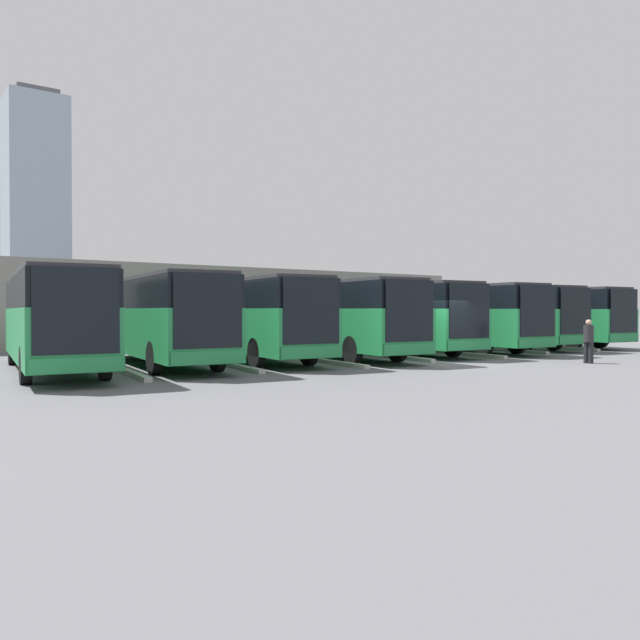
% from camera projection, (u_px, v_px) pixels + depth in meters
% --- Properties ---
extents(ground_plane, '(600.00, 600.00, 0.00)m').
position_uv_depth(ground_plane, '(449.00, 363.00, 24.71)').
color(ground_plane, '#5B5B60').
extents(bus_0, '(3.65, 11.96, 3.34)m').
position_uv_depth(bus_0, '(535.00, 315.00, 37.39)').
color(bus_0, '#238447').
rests_on(bus_0, ground_plane).
extents(curb_divider_0, '(1.02, 7.54, 0.15)m').
position_uv_depth(curb_divider_0, '(540.00, 347.00, 34.88)').
color(curb_divider_0, '#B2B2AD').
rests_on(curb_divider_0, ground_plane).
extents(bus_1, '(3.65, 11.96, 3.34)m').
position_uv_depth(bus_1, '(489.00, 315.00, 35.35)').
color(bus_1, '#238447').
rests_on(bus_1, ground_plane).
extents(curb_divider_1, '(1.02, 7.54, 0.15)m').
position_uv_depth(curb_divider_1, '(490.00, 349.00, 32.84)').
color(curb_divider_1, '#B2B2AD').
rests_on(curb_divider_1, ground_plane).
extents(bus_2, '(3.65, 11.96, 3.34)m').
position_uv_depth(bus_2, '(449.00, 315.00, 32.57)').
color(bus_2, '#238447').
rests_on(bus_2, ground_plane).
extents(curb_divider_2, '(1.02, 7.54, 0.15)m').
position_uv_depth(curb_divider_2, '(448.00, 352.00, 30.06)').
color(curb_divider_2, '#B2B2AD').
rests_on(curb_divider_2, ground_plane).
extents(bus_3, '(3.65, 11.96, 3.34)m').
position_uv_depth(bus_3, '(387.00, 315.00, 30.71)').
color(bus_3, '#238447').
rests_on(bus_3, ground_plane).
extents(curb_divider_3, '(1.02, 7.54, 0.15)m').
position_uv_depth(curb_divider_3, '(380.00, 355.00, 28.19)').
color(curb_divider_3, '#B2B2AD').
rests_on(curb_divider_3, ground_plane).
extents(bus_4, '(3.65, 11.96, 3.34)m').
position_uv_depth(bus_4, '(330.00, 316.00, 27.97)').
color(bus_4, '#238447').
rests_on(bus_4, ground_plane).
extents(curb_divider_4, '(1.02, 7.54, 0.15)m').
position_uv_depth(curb_divider_4, '(317.00, 360.00, 25.45)').
color(curb_divider_4, '#B2B2AD').
rests_on(curb_divider_4, ground_plane).
extents(bus_5, '(3.65, 11.96, 3.34)m').
position_uv_depth(bus_5, '(246.00, 316.00, 26.28)').
color(bus_5, '#238447').
rests_on(bus_5, ground_plane).
extents(curb_divider_5, '(1.02, 7.54, 0.15)m').
position_uv_depth(curb_divider_5, '(223.00, 363.00, 23.76)').
color(curb_divider_5, '#B2B2AD').
rests_on(curb_divider_5, ground_plane).
extents(bus_6, '(3.65, 11.96, 3.34)m').
position_uv_depth(bus_6, '(159.00, 317.00, 23.86)').
color(bus_6, '#238447').
rests_on(bus_6, ground_plane).
extents(curb_divider_6, '(1.02, 7.54, 0.15)m').
position_uv_depth(curb_divider_6, '(122.00, 369.00, 21.35)').
color(curb_divider_6, '#B2B2AD').
rests_on(curb_divider_6, ground_plane).
extents(bus_7, '(3.65, 11.96, 3.34)m').
position_uv_depth(bus_7, '(53.00, 317.00, 21.26)').
color(bus_7, '#238447').
rests_on(bus_7, ground_plane).
extents(pedestrian, '(0.41, 0.42, 1.74)m').
position_uv_depth(pedestrian, '(589.00, 340.00, 24.67)').
color(pedestrian, black).
rests_on(pedestrian, ground_plane).
extents(station_building, '(33.37, 13.56, 4.77)m').
position_uv_depth(station_building, '(212.00, 306.00, 42.71)').
color(station_building, gray).
rests_on(station_building, ground_plane).
extents(office_tower, '(19.67, 19.67, 79.23)m').
position_uv_depth(office_tower, '(36.00, 206.00, 219.29)').
color(office_tower, '#93A8B7').
rests_on(office_tower, ground_plane).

